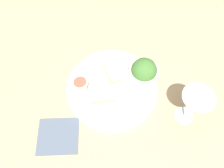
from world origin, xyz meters
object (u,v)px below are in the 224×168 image
at_px(napkin, 58,136).
at_px(wine_glass, 194,103).
at_px(cheese_toast_far, 113,71).
at_px(cheese_toast_near, 102,94).
at_px(salad_bowl, 143,72).
at_px(sauce_ramekin, 81,84).

bearing_deg(napkin, wine_glass, 38.42).
height_order(cheese_toast_far, wine_glass, wine_glass).
relative_size(cheese_toast_near, cheese_toast_far, 1.04).
bearing_deg(napkin, cheese_toast_far, 81.45).
distance_m(salad_bowl, napkin, 0.35).
relative_size(salad_bowl, cheese_toast_far, 1.01).
distance_m(cheese_toast_far, wine_glass, 0.30).
relative_size(cheese_toast_far, wine_glass, 0.71).
xyz_separation_m(cheese_toast_far, napkin, (-0.04, -0.28, -0.02)).
distance_m(sauce_ramekin, napkin, 0.18).
height_order(sauce_ramekin, napkin, sauce_ramekin).
bearing_deg(cheese_toast_far, sauce_ramekin, -123.54).
bearing_deg(cheese_toast_far, salad_bowl, 17.08).
bearing_deg(cheese_toast_near, sauce_ramekin, -175.32).
relative_size(cheese_toast_near, napkin, 0.62).
relative_size(cheese_toast_near, wine_glass, 0.74).
height_order(sauce_ramekin, cheese_toast_near, sauce_ramekin).
relative_size(sauce_ramekin, cheese_toast_near, 0.50).
distance_m(cheese_toast_near, wine_glass, 0.29).
xyz_separation_m(sauce_ramekin, napkin, (0.03, -0.18, -0.03)).
distance_m(salad_bowl, cheese_toast_far, 0.11).
height_order(sauce_ramekin, cheese_toast_far, sauce_ramekin).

